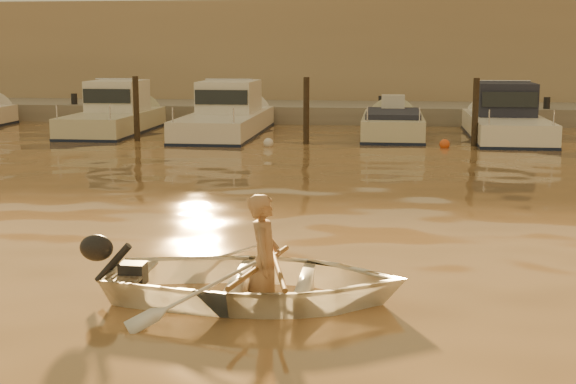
# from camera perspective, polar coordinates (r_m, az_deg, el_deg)

# --- Properties ---
(ground_plane) EXTENTS (160.00, 160.00, 0.00)m
(ground_plane) POSITION_cam_1_polar(r_m,az_deg,el_deg) (10.94, -5.06, -5.28)
(ground_plane) COLOR olive
(ground_plane) RESTS_ON ground
(dinghy) EXTENTS (3.51, 2.52, 0.72)m
(dinghy) POSITION_cam_1_polar(r_m,az_deg,el_deg) (9.41, -2.28, -6.33)
(dinghy) COLOR white
(dinghy) RESTS_ON ground_plane
(person) EXTENTS (0.38, 0.58, 1.57)m
(person) POSITION_cam_1_polar(r_m,az_deg,el_deg) (9.33, -1.68, -4.92)
(person) COLOR #A27751
(person) RESTS_ON dinghy
(outboard_motor) EXTENTS (0.90, 0.40, 0.70)m
(outboard_motor) POSITION_cam_1_polar(r_m,az_deg,el_deg) (9.74, -11.07, -5.71)
(outboard_motor) COLOR black
(outboard_motor) RESTS_ON dinghy
(oar_port) EXTENTS (0.51, 2.07, 0.13)m
(oar_port) POSITION_cam_1_polar(r_m,az_deg,el_deg) (9.33, -0.76, -5.35)
(oar_port) COLOR brown
(oar_port) RESTS_ON dinghy
(oar_starboard) EXTENTS (0.41, 2.08, 0.13)m
(oar_starboard) POSITION_cam_1_polar(r_m,az_deg,el_deg) (9.35, -1.98, -5.30)
(oar_starboard) COLOR brown
(oar_starboard) RESTS_ON dinghy
(moored_boat_1) EXTENTS (2.12, 6.35, 1.75)m
(moored_boat_1) POSITION_cam_1_polar(r_m,az_deg,el_deg) (27.98, -12.35, 5.41)
(moored_boat_1) COLOR beige
(moored_boat_1) RESTS_ON ground_plane
(moored_boat_2) EXTENTS (2.28, 7.64, 1.75)m
(moored_boat_2) POSITION_cam_1_polar(r_m,az_deg,el_deg) (26.94, -4.47, 5.44)
(moored_boat_2) COLOR silver
(moored_boat_2) RESTS_ON ground_plane
(moored_boat_3) EXTENTS (1.92, 5.61, 0.95)m
(moored_boat_3) POSITION_cam_1_polar(r_m,az_deg,el_deg) (26.43, 7.45, 4.41)
(moored_boat_3) COLOR beige
(moored_boat_3) RESTS_ON ground_plane
(moored_boat_4) EXTENTS (2.24, 6.90, 1.75)m
(moored_boat_4) POSITION_cam_1_polar(r_m,az_deg,el_deg) (26.66, 15.26, 5.05)
(moored_boat_4) COLOR white
(moored_boat_4) RESTS_ON ground_plane
(piling_1) EXTENTS (0.18, 0.18, 2.20)m
(piling_1) POSITION_cam_1_polar(r_m,az_deg,el_deg) (25.39, -10.73, 5.61)
(piling_1) COLOR #2D2319
(piling_1) RESTS_ON ground_plane
(piling_2) EXTENTS (0.18, 0.18, 2.20)m
(piling_2) POSITION_cam_1_polar(r_m,az_deg,el_deg) (24.30, 1.31, 5.58)
(piling_2) COLOR #2D2319
(piling_2) RESTS_ON ground_plane
(piling_3) EXTENTS (0.18, 0.18, 2.20)m
(piling_3) POSITION_cam_1_polar(r_m,az_deg,el_deg) (24.31, 13.17, 5.31)
(piling_3) COLOR #2D2319
(piling_3) RESTS_ON ground_plane
(fender_b) EXTENTS (0.30, 0.30, 0.30)m
(fender_b) POSITION_cam_1_polar(r_m,az_deg,el_deg) (25.94, -15.20, 3.75)
(fender_b) COLOR #C55F17
(fender_b) RESTS_ON ground_plane
(fender_c) EXTENTS (0.30, 0.30, 0.30)m
(fender_c) POSITION_cam_1_polar(r_m,az_deg,el_deg) (23.68, -1.41, 3.50)
(fender_c) COLOR silver
(fender_c) RESTS_ON ground_plane
(fender_d) EXTENTS (0.30, 0.30, 0.30)m
(fender_d) POSITION_cam_1_polar(r_m,az_deg,el_deg) (23.83, 11.08, 3.35)
(fender_d) COLOR #E7531B
(fender_d) RESTS_ON ground_plane
(quay) EXTENTS (52.00, 4.00, 1.00)m
(quay) POSITION_cam_1_polar(r_m,az_deg,el_deg) (32.00, 3.07, 5.39)
(quay) COLOR gray
(quay) RESTS_ON ground_plane
(waterfront_building) EXTENTS (46.00, 7.00, 4.80)m
(waterfront_building) POSITION_cam_1_polar(r_m,az_deg,el_deg) (37.36, 3.72, 9.56)
(waterfront_building) COLOR #9E8466
(waterfront_building) RESTS_ON quay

